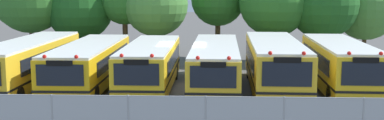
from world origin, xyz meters
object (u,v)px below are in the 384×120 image
(school_bus_1, at_px, (90,64))
(tree_3, at_px, (157,3))
(tree_4, at_px, (219,0))
(tree_2, at_px, (125,1))
(school_bus_5, at_px, (339,65))
(school_bus_0, at_px, (28,63))
(tree_1, at_px, (81,6))
(school_bus_2, at_px, (150,65))
(tree_7, at_px, (367,9))
(tree_6, at_px, (321,5))
(school_bus_3, at_px, (215,64))
(school_bus_4, at_px, (274,64))
(tree_5, at_px, (273,1))

(school_bus_1, xyz_separation_m, tree_3, (2.63, 9.08, 2.92))
(school_bus_1, distance_m, tree_4, 13.76)
(tree_2, bearing_deg, school_bus_5, -37.32)
(school_bus_0, distance_m, tree_4, 15.93)
(school_bus_5, xyz_separation_m, tree_2, (-12.96, 9.88, 2.99))
(school_bus_0, bearing_deg, tree_4, -130.59)
(tree_1, relative_size, tree_3, 1.00)
(school_bus_2, bearing_deg, tree_7, -141.86)
(school_bus_2, bearing_deg, tree_3, -85.75)
(school_bus_0, xyz_separation_m, school_bus_5, (16.43, 0.00, -0.00))
(tree_2, distance_m, tree_4, 7.10)
(tree_6, xyz_separation_m, tree_7, (3.73, 1.66, -0.35))
(school_bus_1, relative_size, tree_7, 1.75)
(tree_4, bearing_deg, tree_3, -152.66)
(school_bus_3, xyz_separation_m, tree_6, (7.51, 9.46, 2.78))
(school_bus_4, bearing_deg, school_bus_1, -0.37)
(school_bus_3, relative_size, tree_7, 1.82)
(tree_6, bearing_deg, school_bus_4, -114.30)
(school_bus_5, relative_size, tree_3, 1.50)
(school_bus_5, distance_m, tree_1, 19.30)
(school_bus_4, distance_m, tree_2, 14.05)
(school_bus_1, distance_m, tree_7, 21.31)
(tree_1, xyz_separation_m, tree_4, (10.09, 1.60, 0.41))
(school_bus_1, xyz_separation_m, tree_1, (-3.00, 9.78, 2.70))
(school_bus_2, distance_m, tree_5, 12.84)
(school_bus_2, bearing_deg, school_bus_5, -179.99)
(school_bus_0, xyz_separation_m, tree_6, (17.50, 9.86, 2.69))
(school_bus_2, distance_m, tree_1, 12.27)
(school_bus_3, distance_m, school_bus_4, 3.11)
(school_bus_2, bearing_deg, tree_1, -58.03)
(school_bus_2, height_order, school_bus_5, school_bus_5)
(school_bus_5, bearing_deg, tree_7, -111.15)
(tree_6, bearing_deg, tree_7, 23.99)
(tree_4, bearing_deg, school_bus_5, -62.52)
(school_bus_1, bearing_deg, tree_1, -73.32)
(tree_3, bearing_deg, tree_6, 1.98)
(school_bus_0, distance_m, tree_3, 11.48)
(school_bus_2, xyz_separation_m, tree_3, (-0.70, 9.46, 2.90))
(tree_4, relative_size, tree_5, 0.95)
(tree_4, height_order, tree_7, tree_4)
(school_bus_0, height_order, tree_1, tree_1)
(school_bus_1, relative_size, school_bus_3, 0.96)
(tree_5, relative_size, tree_7, 1.12)
(school_bus_0, distance_m, tree_6, 20.26)
(school_bus_3, height_order, tree_3, tree_3)
(school_bus_0, xyz_separation_m, tree_5, (14.11, 9.94, 2.96))
(school_bus_5, xyz_separation_m, tree_6, (1.07, 9.86, 2.70))
(school_bus_1, xyz_separation_m, school_bus_3, (6.76, 0.02, 0.01))
(tree_6, bearing_deg, tree_5, 178.67)
(school_bus_5, distance_m, tree_4, 13.59)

